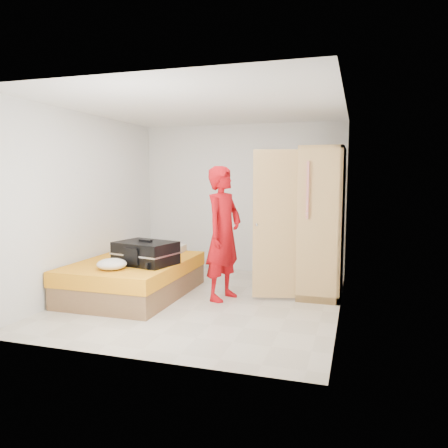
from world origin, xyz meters
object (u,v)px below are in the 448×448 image
(wardrobe, at_px, (319,225))
(bed, at_px, (134,278))
(round_cushion, at_px, (112,264))
(suitcase, at_px, (146,253))
(person, at_px, (223,233))

(wardrobe, bearing_deg, bed, -160.86)
(bed, xyz_separation_m, round_cushion, (0.03, -0.62, 0.32))
(wardrobe, distance_m, suitcase, 2.48)
(bed, bearing_deg, wardrobe, 19.14)
(suitcase, bearing_deg, round_cushion, -105.29)
(bed, bearing_deg, person, 8.64)
(wardrobe, distance_m, person, 1.40)
(person, bearing_deg, suitcase, 126.03)
(wardrobe, height_order, person, wardrobe)
(wardrobe, xyz_separation_m, person, (-1.22, -0.67, -0.08))
(person, distance_m, suitcase, 1.10)
(person, relative_size, suitcase, 2.03)
(suitcase, bearing_deg, person, 33.78)
(bed, xyz_separation_m, wardrobe, (2.50, 0.87, 0.75))
(person, bearing_deg, wardrobe, -45.16)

